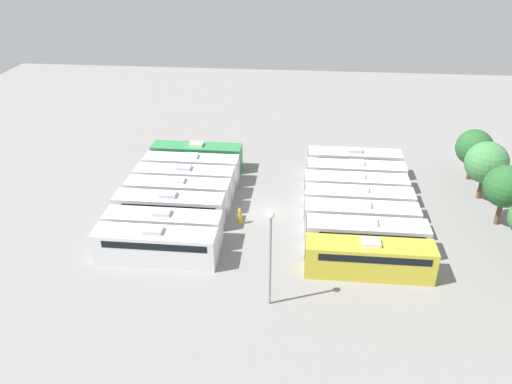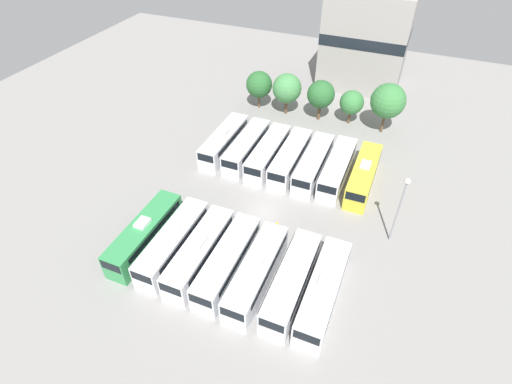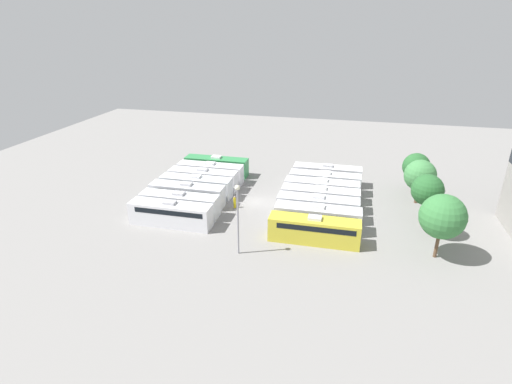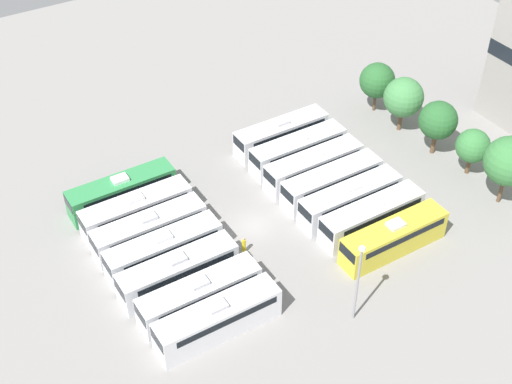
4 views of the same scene
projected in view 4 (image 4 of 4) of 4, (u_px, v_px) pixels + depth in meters
name	position (u px, v px, depth m)	size (l,w,h in m)	color
ground_plane	(253.00, 226.00, 70.04)	(116.33, 116.33, 0.00)	gray
bus_0	(122.00, 191.00, 71.55)	(2.64, 11.02, 3.43)	#338C4C
bus_1	(137.00, 210.00, 69.32)	(2.64, 11.02, 3.43)	silver
bus_2	(150.00, 229.00, 67.21)	(2.64, 11.02, 3.43)	white
bus_3	(164.00, 249.00, 65.18)	(2.64, 11.02, 3.43)	silver
bus_4	(178.00, 271.00, 63.05)	(2.64, 11.02, 3.43)	silver
bus_5	(200.00, 295.00, 60.90)	(2.64, 11.02, 3.43)	silver
bus_6	(218.00, 318.00, 58.94)	(2.64, 11.02, 3.43)	silver
bus_7	(281.00, 133.00, 79.24)	(2.64, 11.02, 3.43)	white
bus_8	(298.00, 150.00, 76.93)	(2.64, 11.02, 3.43)	silver
bus_9	(314.00, 166.00, 74.73)	(2.64, 11.02, 3.43)	white
bus_10	(332.00, 182.00, 72.70)	(2.64, 11.02, 3.43)	white
bus_11	(350.00, 199.00, 70.63)	(2.64, 11.02, 3.43)	silver
bus_12	(372.00, 216.00, 68.69)	(2.64, 11.02, 3.43)	silver
bus_13	(394.00, 237.00, 66.45)	(2.64, 11.02, 3.43)	gold
worker_person	(244.00, 246.00, 66.74)	(0.36, 0.36, 1.83)	gold
light_pole	(359.00, 271.00, 57.47)	(0.60, 0.60, 8.58)	gray
tree_0	(377.00, 81.00, 83.33)	(4.19, 4.19, 6.19)	brown
tree_1	(404.00, 97.00, 80.06)	(4.55, 4.55, 6.63)	brown
tree_2	(438.00, 120.00, 76.67)	(4.22, 4.22, 6.40)	brown
tree_3	(473.00, 146.00, 74.35)	(3.63, 3.63, 5.35)	brown
tree_4	(509.00, 161.00, 69.66)	(5.03, 5.03, 7.67)	brown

